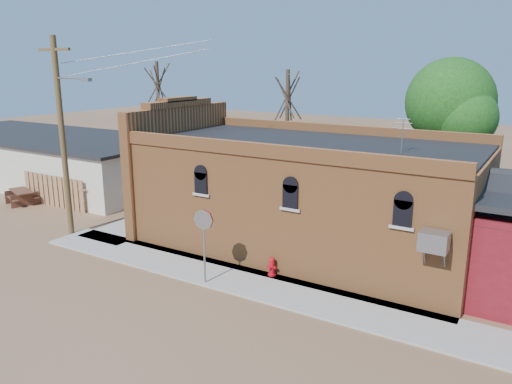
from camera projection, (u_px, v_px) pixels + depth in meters
The scene contains 14 objects.
ground at pixel (193, 281), 18.46m from camera, with size 120.00×120.00×0.00m, color brown.
sidewalk_south at pixel (240, 280), 18.44m from camera, with size 19.00×2.20×0.08m, color #9E9991.
sidewalk_west at pixel (170, 214), 26.59m from camera, with size 2.60×10.00×0.08m, color #9E9991.
brick_bar at pixel (300, 194), 21.60m from camera, with size 16.40×7.97×6.30m.
storage_building at pixel (47, 157), 34.27m from camera, with size 20.40×8.40×3.17m.
wood_fence at pixel (54, 191), 27.84m from camera, with size 5.20×0.10×1.80m, color #9F6C47, non-canonical shape.
utility_pole at pixel (63, 133), 22.38m from camera, with size 3.12×0.26×9.00m.
tree_bare_near at pixel (288, 96), 29.25m from camera, with size 2.80×2.80×7.65m.
tree_bare_far at pixel (158, 85), 35.53m from camera, with size 2.80×2.80×8.16m.
tree_leafy at pixel (450, 102), 25.13m from camera, with size 4.40×4.40×8.15m.
fire_hydrant at pixel (272, 266), 18.65m from camera, with size 0.42×0.41×0.72m.
stop_sign at pixel (204, 227), 17.62m from camera, with size 0.74×0.21×2.76m.
trash_barrel at pixel (189, 206), 26.28m from camera, with size 0.59×0.59×0.91m, color #1B508A.
picnic_table at pixel (22, 195), 28.49m from camera, with size 2.32×2.02×0.81m.
Camera 1 is at (10.90, -13.35, 7.76)m, focal length 35.00 mm.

